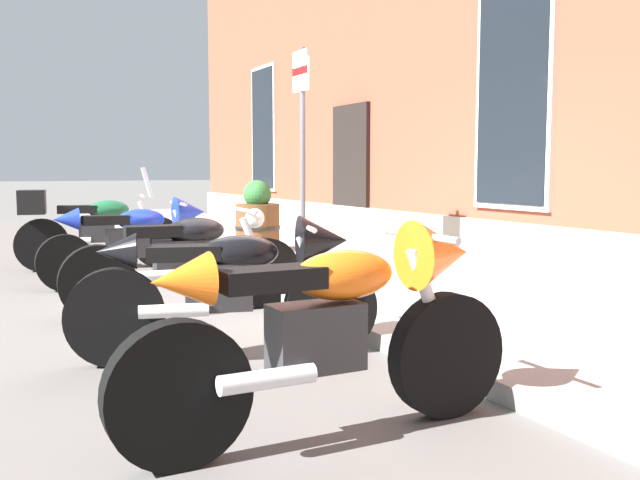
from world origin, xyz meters
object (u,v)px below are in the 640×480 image
barrel_planter (258,221)px  motorcycle_orange_sport (340,322)px  motorcycle_green_touring (92,227)px  parking_sign (302,129)px  motorcycle_black_sport (237,281)px  motorcycle_black_naked (187,261)px  motorcycle_blue_sport (140,237)px

barrel_planter → motorcycle_orange_sport: bearing=-17.9°
motorcycle_green_touring → parking_sign: bearing=40.1°
motorcycle_black_sport → barrel_planter: (-4.94, 2.07, 0.01)m
motorcycle_black_naked → barrel_planter: barrel_planter is taller
motorcycle_blue_sport → motorcycle_black_naked: motorcycle_blue_sport is taller
motorcycle_black_sport → motorcycle_orange_sport: (1.56, -0.04, 0.03)m
motorcycle_black_naked → motorcycle_orange_sport: motorcycle_orange_sport is taller
motorcycle_black_sport → motorcycle_orange_sport: size_ratio=0.99×
motorcycle_blue_sport → motorcycle_orange_sport: size_ratio=0.96×
motorcycle_green_touring → motorcycle_black_naked: motorcycle_green_touring is taller
motorcycle_orange_sport → motorcycle_black_naked: bearing=177.3°
motorcycle_black_sport → barrel_planter: barrel_planter is taller
motorcycle_black_naked → motorcycle_black_sport: 1.66m
motorcycle_black_sport → motorcycle_orange_sport: bearing=-1.5°
parking_sign → motorcycle_black_naked: bearing=-58.0°
motorcycle_black_naked → parking_sign: (-1.00, 1.59, 1.25)m
motorcycle_blue_sport → motorcycle_black_naked: 1.71m
motorcycle_black_sport → motorcycle_orange_sport: 1.57m
motorcycle_black_sport → parking_sign: 3.37m
motorcycle_black_sport → barrel_planter: bearing=157.3°
motorcycle_blue_sport → parking_sign: bearing=66.6°
motorcycle_black_sport → parking_sign: parking_sign is taller
motorcycle_black_naked → motorcycle_black_sport: bearing=-4.0°
motorcycle_black_sport → barrel_planter: size_ratio=2.06×
motorcycle_orange_sport → parking_sign: bearing=157.5°
motorcycle_black_naked → motorcycle_black_sport: (1.65, -0.11, 0.07)m
motorcycle_blue_sport → parking_sign: (0.72, 1.65, 1.18)m
motorcycle_green_touring → parking_sign: 3.21m
motorcycle_blue_sport → motorcycle_black_naked: (1.71, 0.06, -0.07)m
motorcycle_orange_sport → parking_sign: size_ratio=0.84×
motorcycle_green_touring → motorcycle_black_naked: size_ratio=0.97×
parking_sign → motorcycle_green_touring: bearing=-139.9°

